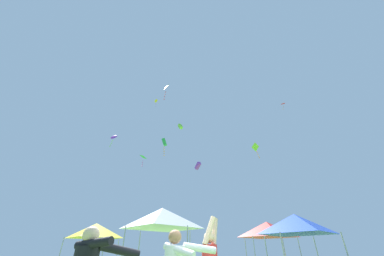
{
  "coord_description": "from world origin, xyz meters",
  "views": [
    {
      "loc": [
        -0.36,
        -4.02,
        1.32
      ],
      "look_at": [
        -1.01,
        17.17,
        13.75
      ],
      "focal_mm": 20.04,
      "sensor_mm": 36.0,
      "label": 1
    }
  ],
  "objects_px": {
    "kite_purple_delta": "(114,137)",
    "canopy_tent_blue": "(296,224)",
    "kite_green_box": "(164,143)",
    "kite_yellow_diamond": "(166,88)",
    "canopy_tent_yellow": "(95,231)",
    "kite_yellow_delta": "(156,101)",
    "kite_red_delta": "(283,104)",
    "canopy_tent_white": "(162,218)",
    "kite_green_diamond": "(143,157)",
    "kite_lime_box": "(180,126)",
    "kite_lime_diamond": "(256,148)",
    "canopy_tent_red": "(267,229)",
    "kite_purple_box": "(198,166)"
  },
  "relations": [
    {
      "from": "kite_lime_box",
      "to": "kite_purple_box",
      "type": "height_order",
      "value": "kite_purple_box"
    },
    {
      "from": "canopy_tent_white",
      "to": "kite_lime_diamond",
      "type": "height_order",
      "value": "kite_lime_diamond"
    },
    {
      "from": "kite_red_delta",
      "to": "kite_green_diamond",
      "type": "bearing_deg",
      "value": -161.1
    },
    {
      "from": "kite_lime_diamond",
      "to": "kite_red_delta",
      "type": "bearing_deg",
      "value": 53.02
    },
    {
      "from": "canopy_tent_blue",
      "to": "canopy_tent_yellow",
      "type": "height_order",
      "value": "canopy_tent_yellow"
    },
    {
      "from": "kite_green_box",
      "to": "kite_purple_delta",
      "type": "relative_size",
      "value": 1.54
    },
    {
      "from": "kite_yellow_diamond",
      "to": "canopy_tent_yellow",
      "type": "bearing_deg",
      "value": 152.66
    },
    {
      "from": "canopy_tent_red",
      "to": "kite_green_box",
      "type": "distance_m",
      "value": 23.92
    },
    {
      "from": "kite_purple_delta",
      "to": "canopy_tent_blue",
      "type": "bearing_deg",
      "value": -41.34
    },
    {
      "from": "kite_purple_delta",
      "to": "kite_yellow_diamond",
      "type": "distance_m",
      "value": 14.68
    },
    {
      "from": "canopy_tent_yellow",
      "to": "kite_purple_delta",
      "type": "distance_m",
      "value": 16.04
    },
    {
      "from": "kite_green_box",
      "to": "kite_yellow_diamond",
      "type": "relative_size",
      "value": 1.98
    },
    {
      "from": "canopy_tent_white",
      "to": "kite_green_diamond",
      "type": "height_order",
      "value": "kite_green_diamond"
    },
    {
      "from": "kite_green_diamond",
      "to": "kite_purple_delta",
      "type": "relative_size",
      "value": 0.82
    },
    {
      "from": "kite_lime_box",
      "to": "kite_lime_diamond",
      "type": "xyz_separation_m",
      "value": [
        7.24,
        1.4,
        -1.7
      ]
    },
    {
      "from": "kite_lime_box",
      "to": "kite_green_diamond",
      "type": "relative_size",
      "value": 0.43
    },
    {
      "from": "canopy_tent_yellow",
      "to": "canopy_tent_red",
      "type": "bearing_deg",
      "value": -1.32
    },
    {
      "from": "kite_red_delta",
      "to": "kite_yellow_delta",
      "type": "bearing_deg",
      "value": 179.72
    },
    {
      "from": "canopy_tent_red",
      "to": "kite_green_diamond",
      "type": "xyz_separation_m",
      "value": [
        -11.61,
        9.02,
        9.16
      ]
    },
    {
      "from": "kite_purple_delta",
      "to": "kite_green_diamond",
      "type": "bearing_deg",
      "value": -5.58
    },
    {
      "from": "canopy_tent_white",
      "to": "kite_yellow_delta",
      "type": "height_order",
      "value": "kite_yellow_delta"
    },
    {
      "from": "kite_green_box",
      "to": "kite_yellow_delta",
      "type": "height_order",
      "value": "kite_yellow_delta"
    },
    {
      "from": "kite_red_delta",
      "to": "kite_purple_delta",
      "type": "height_order",
      "value": "kite_red_delta"
    },
    {
      "from": "canopy_tent_white",
      "to": "kite_yellow_diamond",
      "type": "bearing_deg",
      "value": 114.5
    },
    {
      "from": "canopy_tent_yellow",
      "to": "kite_yellow_delta",
      "type": "distance_m",
      "value": 29.66
    },
    {
      "from": "kite_purple_delta",
      "to": "kite_yellow_delta",
      "type": "distance_m",
      "value": 14.63
    },
    {
      "from": "canopy_tent_red",
      "to": "canopy_tent_yellow",
      "type": "distance_m",
      "value": 11.96
    },
    {
      "from": "kite_green_diamond",
      "to": "kite_purple_delta",
      "type": "height_order",
      "value": "kite_purple_delta"
    },
    {
      "from": "canopy_tent_blue",
      "to": "kite_yellow_diamond",
      "type": "height_order",
      "value": "kite_yellow_diamond"
    },
    {
      "from": "kite_yellow_delta",
      "to": "canopy_tent_yellow",
      "type": "bearing_deg",
      "value": -87.33
    },
    {
      "from": "kite_lime_box",
      "to": "kite_green_diamond",
      "type": "xyz_separation_m",
      "value": [
        -5.31,
        7.6,
        0.05
      ]
    },
    {
      "from": "canopy_tent_red",
      "to": "kite_lime_diamond",
      "type": "height_order",
      "value": "kite_lime_diamond"
    },
    {
      "from": "canopy_tent_blue",
      "to": "kite_purple_delta",
      "type": "height_order",
      "value": "kite_purple_delta"
    },
    {
      "from": "canopy_tent_white",
      "to": "kite_green_box",
      "type": "relative_size",
      "value": 1.16
    },
    {
      "from": "kite_yellow_delta",
      "to": "kite_red_delta",
      "type": "bearing_deg",
      "value": -0.28
    },
    {
      "from": "kite_green_box",
      "to": "kite_yellow_delta",
      "type": "bearing_deg",
      "value": 154.18
    },
    {
      "from": "kite_green_diamond",
      "to": "kite_yellow_diamond",
      "type": "relative_size",
      "value": 1.06
    },
    {
      "from": "canopy_tent_yellow",
      "to": "kite_red_delta",
      "type": "distance_m",
      "value": 36.96
    },
    {
      "from": "canopy_tent_red",
      "to": "kite_yellow_diamond",
      "type": "xyz_separation_m",
      "value": [
        -7.33,
        -2.12,
        10.91
      ]
    },
    {
      "from": "kite_yellow_diamond",
      "to": "kite_purple_box",
      "type": "bearing_deg",
      "value": 80.2
    },
    {
      "from": "canopy_tent_red",
      "to": "canopy_tent_yellow",
      "type": "bearing_deg",
      "value": 178.68
    },
    {
      "from": "kite_purple_box",
      "to": "kite_green_box",
      "type": "bearing_deg",
      "value": 154.29
    },
    {
      "from": "canopy_tent_white",
      "to": "kite_lime_diamond",
      "type": "distance_m",
      "value": 12.25
    },
    {
      "from": "canopy_tent_blue",
      "to": "kite_lime_diamond",
      "type": "relative_size",
      "value": 2.06
    },
    {
      "from": "kite_yellow_diamond",
      "to": "kite_purple_delta",
      "type": "bearing_deg",
      "value": 127.47
    },
    {
      "from": "kite_yellow_delta",
      "to": "kite_yellow_diamond",
      "type": "bearing_deg",
      "value": -74.26
    },
    {
      "from": "canopy_tent_white",
      "to": "kite_yellow_delta",
      "type": "bearing_deg",
      "value": 106.39
    },
    {
      "from": "canopy_tent_blue",
      "to": "kite_yellow_delta",
      "type": "relative_size",
      "value": 1.95
    },
    {
      "from": "kite_red_delta",
      "to": "kite_yellow_diamond",
      "type": "relative_size",
      "value": 1.03
    },
    {
      "from": "kite_green_box",
      "to": "kite_red_delta",
      "type": "xyz_separation_m",
      "value": [
        21.87,
        1.08,
        8.43
      ]
    }
  ]
}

